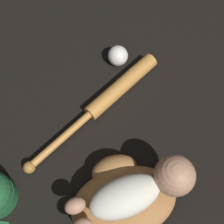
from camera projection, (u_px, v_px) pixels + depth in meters
name	position (u px, v px, depth m)	size (l,w,h in m)	color
ground_plane	(121.00, 191.00, 1.01)	(6.00, 6.00, 0.00)	black
baseball_glove	(122.00, 197.00, 0.95)	(0.38, 0.32, 0.10)	#A8703D
baby_figure	(144.00, 189.00, 0.87)	(0.38, 0.18, 0.12)	silver
baseball_bat	(110.00, 96.00, 1.13)	(0.61, 0.17, 0.06)	#C6843D
baseball	(118.00, 56.00, 1.20)	(0.08, 0.08, 0.08)	white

